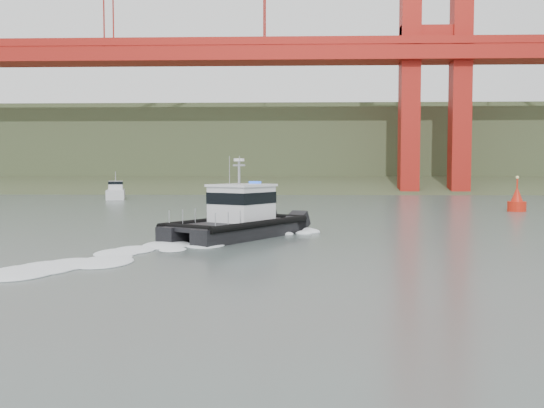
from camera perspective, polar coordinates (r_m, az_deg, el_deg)
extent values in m
plane|color=#475550|center=(22.88, 3.29, -6.92)|extent=(400.00, 400.00, 0.00)
cube|color=#304024|center=(114.58, 2.20, 1.32)|extent=(500.00, 44.72, 16.25)
cube|color=#304024|center=(142.52, 2.15, 4.13)|extent=(500.00, 70.00, 18.00)
cube|color=#304024|center=(167.65, 2.12, 5.72)|extent=(500.00, 60.00, 16.00)
cube|color=maroon|center=(99.14, 2.27, 13.77)|extent=(260.00, 6.00, 2.20)
cube|color=black|center=(36.75, -4.80, -2.43)|extent=(6.25, 9.10, 1.09)
cube|color=black|center=(35.29, -1.69, -2.66)|extent=(6.25, 9.10, 1.09)
cube|color=black|center=(35.61, -3.72, -1.91)|extent=(7.61, 9.23, 0.23)
cube|color=silver|center=(36.24, -2.85, 0.01)|extent=(4.03, 4.21, 2.08)
cube|color=black|center=(36.22, -2.86, 0.60)|extent=(4.10, 4.28, 0.68)
cube|color=silver|center=(36.20, -2.86, 1.77)|extent=(4.28, 4.45, 0.15)
cylinder|color=#94969C|center=(35.97, -3.12, 2.94)|extent=(0.15, 0.15, 1.63)
cylinder|color=white|center=(35.97, -3.12, 4.17)|extent=(0.63, 0.63, 0.16)
cube|color=silver|center=(83.76, -14.49, 0.85)|extent=(3.90, 7.20, 1.37)
cube|color=silver|center=(84.29, -14.49, 1.64)|extent=(2.45, 3.11, 1.37)
cube|color=black|center=(84.28, -14.49, 1.95)|extent=(2.52, 3.18, 0.40)
cylinder|color=#94969C|center=(83.69, -14.52, 2.49)|extent=(0.09, 0.09, 1.37)
cylinder|color=red|center=(62.23, 22.04, -0.30)|extent=(1.72, 1.72, 1.14)
cone|color=red|center=(62.18, 22.06, 0.76)|extent=(1.34, 1.34, 1.72)
cylinder|color=red|center=(62.14, 22.08, 1.81)|extent=(0.15, 0.15, 0.95)
sphere|color=#E5D87F|center=(62.13, 22.10, 2.34)|extent=(0.29, 0.29, 0.29)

